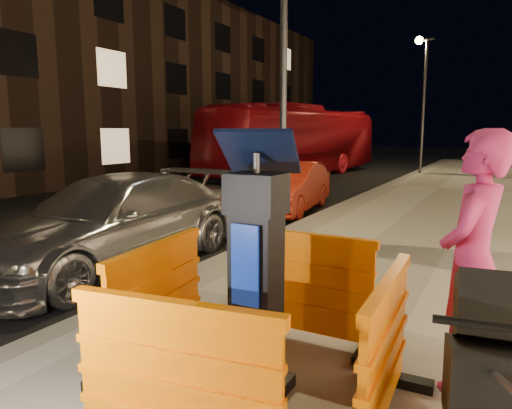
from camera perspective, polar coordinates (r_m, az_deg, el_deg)
The scene contains 15 objects.
ground_plane at distance 6.18m, azimuth -11.24°, elevation -10.87°, with size 120.00×120.00×0.00m, color black.
sidewalk at distance 4.92m, azimuth 17.79°, elevation -15.57°, with size 6.00×60.00×0.15m, color gray.
kerb at distance 6.15m, azimuth -11.26°, elevation -10.21°, with size 0.30×60.00×0.15m, color slate.
parking_kiosk at distance 3.37m, azimuth 0.04°, elevation -8.51°, with size 0.58×0.58×1.85m, color black.
barrier_front at distance 2.81m, azimuth -10.00°, elevation -21.58°, with size 1.32×0.54×1.03m, color #FF7500.
barrier_back at distance 4.31m, azimuth 6.21°, elevation -10.27°, with size 1.32×0.54×1.03m, color #FF7500.
barrier_kerbside at distance 4.02m, azimuth -12.18°, elevation -11.89°, with size 1.32×0.54×1.03m, color #FF7500.
barrier_bldgside at distance 3.21m, azimuth 15.82°, elevation -17.65°, with size 1.32×0.54×1.03m, color #FF7500.
car_silver at distance 7.60m, azimuth -17.17°, elevation -7.28°, with size 1.98×4.87×1.41m, color #AFAFB4.
car_red at distance 12.01m, azimuth 3.99°, elevation -0.91°, with size 1.38×3.95×1.30m, color #A02010.
bus_doubledecker at distance 21.87m, azimuth 5.11°, elevation 3.63°, with size 2.74×11.69×3.26m, color maroon.
man at distance 3.77m, azimuth 25.42°, elevation -6.54°, with size 0.72×0.47×1.97m, color #B12462.
stroller at distance 3.08m, azimuth 27.66°, elevation -18.84°, with size 0.58×0.89×1.11m, color black.
street_lamp_mid at distance 8.28m, azimuth 3.46°, elevation 16.46°, with size 0.12×0.12×6.00m, color #3F3F44.
street_lamp_far at distance 22.72m, azimuth 20.20°, elevation 11.28°, with size 0.12×0.12×6.00m, color #3F3F44.
Camera 1 is at (3.77, -4.42, 2.10)m, focal length 32.00 mm.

